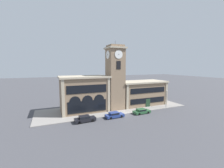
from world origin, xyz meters
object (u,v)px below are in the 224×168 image
at_px(parked_car_mid, 114,115).
at_px(parked_car_far, 142,111).
at_px(street_lamp, 166,96).
at_px(bollard, 137,110).
at_px(parked_car_near, 85,119).

xyz_separation_m(parked_car_mid, parked_car_far, (7.76, 0.00, -0.03)).
relative_size(street_lamp, bollard, 4.88).
height_order(street_lamp, bollard, street_lamp).
distance_m(parked_car_far, bollard, 1.62).
height_order(parked_car_near, bollard, parked_car_near).
bearing_deg(parked_car_far, street_lamp, 8.02).
height_order(parked_car_mid, bollard, parked_car_mid).
distance_m(street_lamp, bollard, 10.95).
bearing_deg(street_lamp, bollard, -178.07).
relative_size(parked_car_mid, parked_car_far, 1.00).
xyz_separation_m(parked_car_far, bollard, (-0.57, 1.52, -0.01)).
xyz_separation_m(street_lamp, bollard, (-10.54, -0.36, -2.94)).
relative_size(parked_car_far, street_lamp, 0.89).
bearing_deg(bollard, street_lamp, 1.93).
relative_size(parked_car_near, street_lamp, 0.91).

